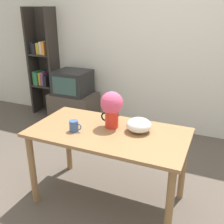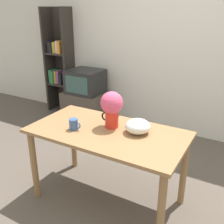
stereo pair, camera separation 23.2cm
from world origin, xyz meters
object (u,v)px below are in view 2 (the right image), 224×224
object	(u,v)px
tv_set	(85,82)
white_bowl	(138,126)
flower_vase	(112,107)
coffee_mug	(74,124)

from	to	relation	value
tv_set	white_bowl	bearing A→B (deg)	-42.13
flower_vase	coffee_mug	distance (m)	0.37
flower_vase	tv_set	bearing A→B (deg)	132.47
flower_vase	white_bowl	xyz separation A→B (m)	(0.25, 0.01, -0.14)
coffee_mug	white_bowl	distance (m)	0.56
coffee_mug	white_bowl	xyz separation A→B (m)	(0.52, 0.22, 0.01)
flower_vase	coffee_mug	bearing A→B (deg)	-141.47
coffee_mug	white_bowl	bearing A→B (deg)	22.89
tv_set	coffee_mug	bearing A→B (deg)	-57.87
coffee_mug	flower_vase	bearing A→B (deg)	38.53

